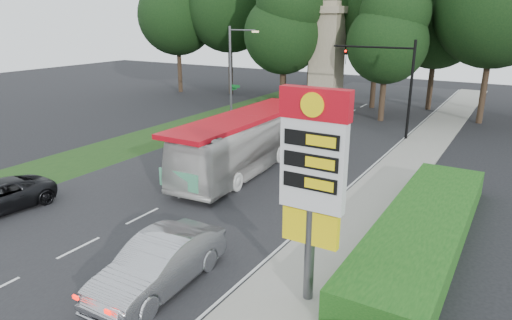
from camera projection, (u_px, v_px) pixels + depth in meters
The scene contains 15 objects.
ground at pixel (68, 254), 17.56m from camera, with size 120.00×120.00×0.00m, color black.
road_surface at pixel (238, 169), 27.38m from camera, with size 14.00×80.00×0.02m, color black.
sidewalk_right at pixel (378, 195), 23.19m from camera, with size 3.00×80.00×0.12m, color gray.
grass_verge_left at pixel (180, 129), 36.94m from camera, with size 5.00×50.00×0.02m, color #193814.
hedge at pixel (423, 229), 18.28m from camera, with size 3.00×14.00×1.20m, color #144713.
gas_station_pylon at pixel (313, 170), 13.34m from camera, with size 2.10×0.45×6.85m.
traffic_signal_mast at pixel (393, 75), 33.00m from camera, with size 6.10×0.35×7.20m.
streetlight_signs at pixel (233, 71), 37.66m from camera, with size 2.75×0.98×8.00m.
monument at pixel (327, 58), 41.55m from camera, with size 3.00×3.00×10.05m.
tree_west_near at pixel (285, 4), 49.72m from camera, with size 8.40×8.40×16.50m.
tree_east_near at pixel (440, 6), 41.97m from camera, with size 8.12×8.12×15.95m.
tree_monument_left at pixel (284, 17), 41.62m from camera, with size 7.28×7.28×14.30m.
tree_monument_right at pixel (388, 26), 37.57m from camera, with size 6.72×6.72×13.20m.
transit_bus at pixel (243, 143), 26.59m from camera, with size 2.79×11.93×3.32m, color silver.
sedan_silver at pixel (159, 264), 15.12m from camera, with size 1.89×5.43×1.79m, color #999BA1.
Camera 1 is at (14.28, -9.70, 8.73)m, focal length 32.00 mm.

